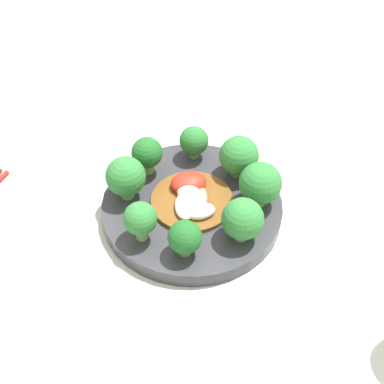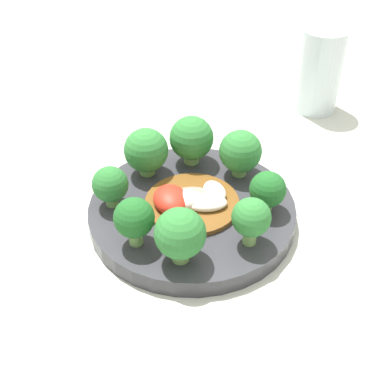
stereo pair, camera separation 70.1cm
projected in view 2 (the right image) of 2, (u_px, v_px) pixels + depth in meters
table at (219, 369)px, 0.89m from camera, size 1.05×0.67×0.73m
plate at (192, 212)px, 0.63m from camera, size 0.24×0.24×0.02m
broccoli_north at (110, 185)px, 0.61m from camera, size 0.04×0.04×0.05m
broccoli_west at (180, 234)px, 0.53m from camera, size 0.05×0.05×0.06m
broccoli_south at (268, 190)px, 0.60m from camera, size 0.04×0.04×0.05m
broccoli_northwest at (134, 219)px, 0.55m from camera, size 0.04×0.04×0.06m
broccoli_southeast at (240, 152)px, 0.65m from camera, size 0.05×0.05×0.06m
broccoli_east at (191, 139)px, 0.67m from camera, size 0.06×0.06×0.06m
broccoli_southwest at (251, 218)px, 0.55m from camera, size 0.04×0.04×0.06m
broccoli_northeast at (146, 151)px, 0.65m from camera, size 0.05×0.05×0.06m
stirfry_center at (190, 200)px, 0.62m from camera, size 0.11×0.11×0.03m
drinking_glass at (320, 70)px, 0.81m from camera, size 0.07×0.07×0.13m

